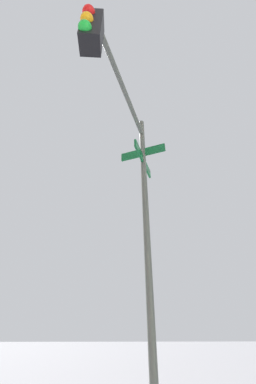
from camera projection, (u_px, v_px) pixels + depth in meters
name	position (u px, v px, depth m)	size (l,w,h in m)	color
traffic_signal_near	(125.00, 140.00, 3.65)	(1.55, 2.97, 5.78)	#474C47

